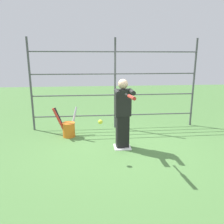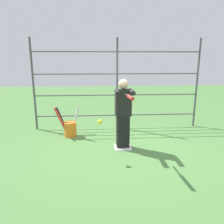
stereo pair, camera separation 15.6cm
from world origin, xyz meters
The scene contains 7 objects.
ground_plane centered at (0.00, 0.00, 0.00)m, with size 24.00×24.00×0.00m, color #4C7A3D.
home_plate centered at (0.00, 0.00, 0.01)m, with size 0.40×0.40×0.02m.
fence_backstop centered at (0.00, -1.60, 1.35)m, with size 5.00×0.06×2.71m.
batter centered at (0.00, 0.02, 0.90)m, with size 0.43×0.58×1.67m.
baseball_bat_swinging centered at (-0.01, 0.94, 1.42)m, with size 0.07×0.83×0.11m.
softball_in_flight centered at (0.56, 0.62, 0.85)m, with size 0.10×0.10×0.10m.
bat_bucket centered at (1.38, -0.91, 0.24)m, with size 0.66×0.60×0.84m.
Camera 2 is at (0.60, 4.95, 2.13)m, focal length 35.00 mm.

